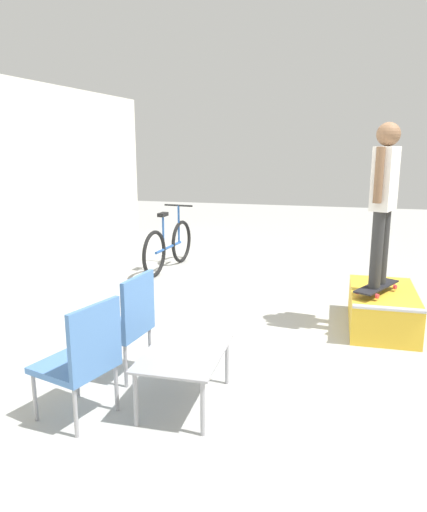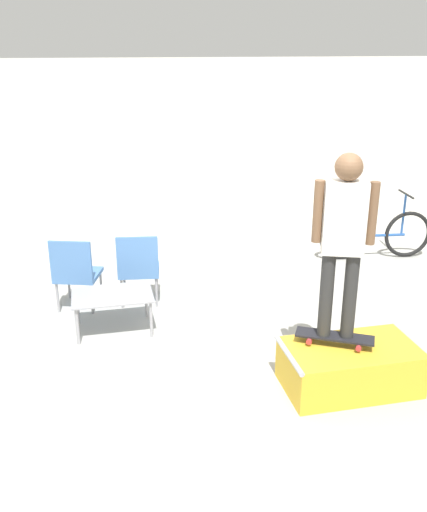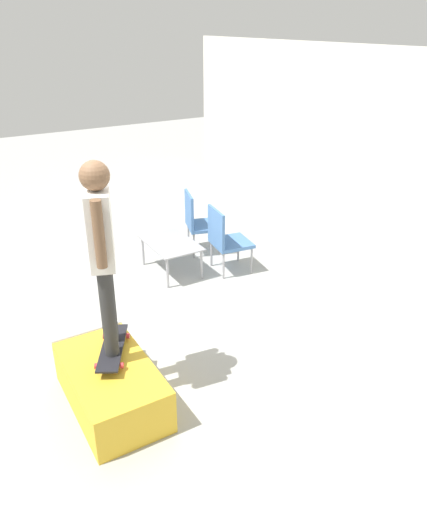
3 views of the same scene
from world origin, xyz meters
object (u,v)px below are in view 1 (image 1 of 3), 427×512
object	(u,v)px
patio_chair_left	(83,356)
bicycle	(169,246)
skateboard_on_ramp	(377,287)
patio_chair_right	(126,321)
person_skater	(384,192)
coffee_table	(185,357)
skate_ramp_box	(382,309)

from	to	relation	value
patio_chair_left	bicycle	bearing A→B (deg)	-152.02
skateboard_on_ramp	patio_chair_right	xyz separation A→B (m)	(-1.69, 2.31, 0.00)
patio_chair_right	bicycle	xyz separation A→B (m)	(3.80, 0.89, -0.13)
person_skater	coffee_table	bearing A→B (deg)	161.81
skateboard_on_ramp	person_skater	size ratio (longest dim) A/B	0.43
skateboard_on_ramp	patio_chair_right	bearing A→B (deg)	154.69
skate_ramp_box	patio_chair_left	bearing A→B (deg)	137.47
skate_ramp_box	bicycle	distance (m)	3.84
patio_chair_right	skate_ramp_box	bearing A→B (deg)	135.14
skate_ramp_box	patio_chair_left	world-z (taller)	patio_chair_left
skateboard_on_ramp	patio_chair_left	world-z (taller)	patio_chair_left
skate_ramp_box	patio_chair_left	xyz separation A→B (m)	(-2.62, 2.40, 0.31)
patio_chair_left	patio_chair_right	distance (m)	0.79
person_skater	coffee_table	xyz separation A→B (m)	(-2.06, 1.63, -1.18)
skate_ramp_box	coffee_table	distance (m)	2.80
patio_chair_left	bicycle	world-z (taller)	bicycle
skateboard_on_ramp	bicycle	distance (m)	3.83
skate_ramp_box	person_skater	size ratio (longest dim) A/B	0.74
coffee_table	skateboard_on_ramp	bearing A→B (deg)	-38.25
skateboard_on_ramp	coffee_table	xyz separation A→B (m)	(-2.06, 1.63, -0.11)
patio_chair_right	patio_chair_left	bearing A→B (deg)	7.58
bicycle	patio_chair_left	bearing A→B (deg)	-162.57
skateboard_on_ramp	skate_ramp_box	bearing A→B (deg)	-5.46
coffee_table	patio_chair_right	size ratio (longest dim) A/B	0.96
skateboard_on_ramp	patio_chair_left	size ratio (longest dim) A/B	0.79
person_skater	bicycle	world-z (taller)	person_skater
person_skater	patio_chair_right	bearing A→B (deg)	146.29
patio_chair_right	bicycle	bearing A→B (deg)	-159.02
coffee_table	patio_chair_left	world-z (taller)	patio_chair_left
skateboard_on_ramp	person_skater	xyz separation A→B (m)	(-0.00, -0.00, 1.07)
person_skater	patio_chair_left	world-z (taller)	person_skater
person_skater	patio_chair_right	world-z (taller)	person_skater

